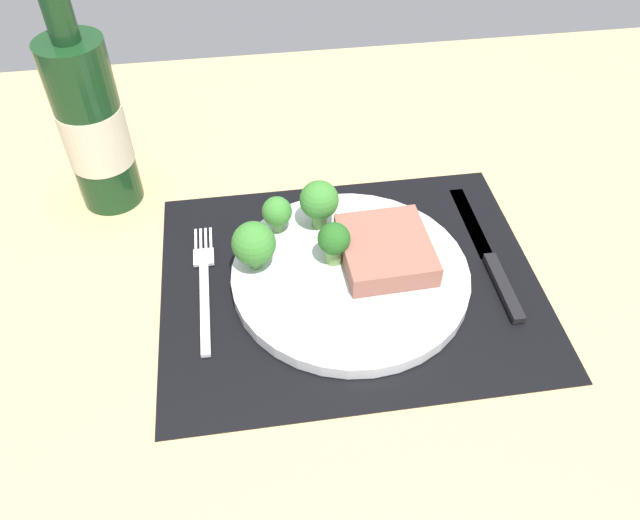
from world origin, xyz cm
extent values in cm
cube|color=tan|center=(0.00, 0.00, -1.50)|extent=(140.00, 110.00, 3.00)
cube|color=black|center=(0.00, 0.00, 0.15)|extent=(42.87, 34.32, 0.30)
cylinder|color=silver|center=(0.00, 0.00, 1.10)|extent=(26.94, 26.94, 1.60)
cube|color=#8C5647|center=(4.22, 1.34, 3.26)|extent=(10.23, 11.26, 2.72)
cylinder|color=#5B8942|center=(-7.43, 7.82, 2.61)|extent=(1.30, 1.30, 1.42)
sphere|color=#387A2D|center=(-7.43, 7.82, 4.83)|extent=(3.56, 3.56, 3.56)
cylinder|color=#6B994C|center=(-1.66, 1.78, 2.85)|extent=(1.90, 1.90, 1.90)
sphere|color=#235B1E|center=(-1.66, 1.78, 5.37)|extent=(3.69, 3.69, 3.69)
cylinder|color=#5B8942|center=(-2.42, 7.95, 2.89)|extent=(1.84, 1.84, 1.98)
sphere|color=#387A2D|center=(-2.42, 7.95, 5.86)|extent=(4.64, 4.64, 4.64)
cylinder|color=#5B8942|center=(-10.49, 2.20, 2.64)|extent=(1.32, 1.32, 1.49)
sphere|color=#387A2D|center=(-10.49, 2.20, 5.48)|extent=(4.92, 4.92, 4.92)
cube|color=silver|center=(-16.51, -2.00, 0.55)|extent=(1.00, 13.00, 0.50)
cube|color=silver|center=(-16.51, 5.80, 0.55)|extent=(2.40, 2.60, 0.40)
cube|color=silver|center=(-17.41, 8.90, 0.55)|extent=(0.30, 3.60, 0.35)
cube|color=silver|center=(-16.81, 8.90, 0.55)|extent=(0.30, 3.60, 0.35)
cube|color=silver|center=(-16.21, 8.90, 0.55)|extent=(0.30, 3.60, 0.35)
cube|color=silver|center=(-15.61, 8.90, 0.55)|extent=(0.30, 3.60, 0.35)
cube|color=black|center=(16.85, -3.90, 0.70)|extent=(1.40, 10.00, 0.80)
cube|color=silver|center=(16.85, 7.60, 0.45)|extent=(1.80, 13.00, 0.30)
cylinder|color=#143819|center=(-28.03, 19.30, 10.84)|extent=(7.64, 7.64, 21.68)
cylinder|color=beige|center=(-28.03, 19.30, 9.76)|extent=(7.79, 7.79, 7.59)
cylinder|color=#143819|center=(-28.03, 19.30, 26.12)|extent=(3.12, 3.12, 8.87)
camera|label=1|loc=(-10.35, -47.11, 53.19)|focal=35.04mm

